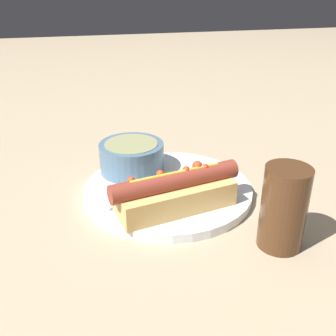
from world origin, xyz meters
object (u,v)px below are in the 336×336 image
object	(u,v)px
hot_dog	(176,192)
drinking_glass	(284,208)
soup_bowl	(132,156)
spoon	(159,184)

from	to	relation	value
hot_dog	drinking_glass	distance (m)	0.16
soup_bowl	drinking_glass	distance (m)	0.30
hot_dog	drinking_glass	size ratio (longest dim) A/B	1.74
soup_bowl	spoon	world-z (taller)	soup_bowl
hot_dog	soup_bowl	world-z (taller)	hot_dog
hot_dog	soup_bowl	bearing A→B (deg)	95.63
drinking_glass	hot_dog	bearing A→B (deg)	139.58
hot_dog	drinking_glass	xyz separation A→B (m)	(0.12, -0.10, 0.02)
soup_bowl	drinking_glass	size ratio (longest dim) A/B	0.98
hot_dog	drinking_glass	bearing A→B (deg)	-51.47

